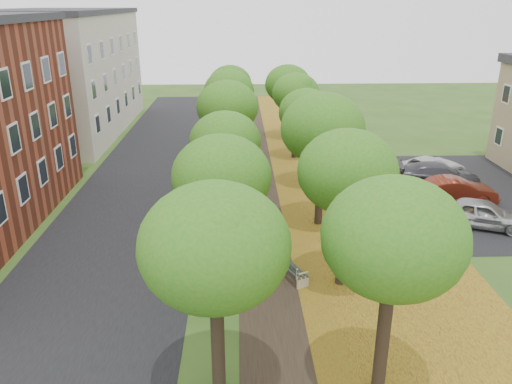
{
  "coord_description": "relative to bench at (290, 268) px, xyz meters",
  "views": [
    {
      "loc": [
        -1.51,
        -11.9,
        10.92
      ],
      "look_at": [
        -0.75,
        10.17,
        2.5
      ],
      "focal_mm": 35.0,
      "sensor_mm": 36.0,
      "label": 1
    }
  ],
  "objects": [
    {
      "name": "car_white",
      "position": [
        10.64,
        12.79,
        0.2
      ],
      "size": [
        5.39,
        3.96,
        1.36
      ],
      "primitive_type": "imported",
      "rotation": [
        0.0,
        0.0,
        1.96
      ],
      "color": "silver",
      "rests_on": "ground"
    },
    {
      "name": "building_cream",
      "position": [
        -17.57,
        26.56,
        4.73
      ],
      "size": [
        10.3,
        20.3,
        10.4
      ],
      "color": "beige",
      "rests_on": "ground"
    },
    {
      "name": "parking_lot",
      "position": [
        12.93,
        9.56,
        -0.48
      ],
      "size": [
        9.0,
        16.0,
        0.01
      ],
      "primitive_type": "cube",
      "color": "black",
      "rests_on": "ground"
    },
    {
      "name": "tree_row_east",
      "position": [
        2.03,
        8.56,
        4.19
      ],
      "size": [
        3.78,
        33.78,
        6.31
      ],
      "color": "black",
      "rests_on": "ground"
    },
    {
      "name": "car_silver",
      "position": [
        10.43,
        4.85,
        0.26
      ],
      "size": [
        4.65,
        3.28,
        1.47
      ],
      "primitive_type": "imported",
      "rotation": [
        0.0,
        0.0,
        1.17
      ],
      "color": "#9FA0A3",
      "rests_on": "ground"
    },
    {
      "name": "street_asphalt",
      "position": [
        -8.07,
        8.56,
        -0.48
      ],
      "size": [
        8.0,
        70.0,
        0.01
      ],
      "primitive_type": "cube",
      "color": "black",
      "rests_on": "ground"
    },
    {
      "name": "footpath",
      "position": [
        -0.57,
        8.56,
        -0.47
      ],
      "size": [
        3.2,
        70.0,
        0.01
      ],
      "primitive_type": "cube",
      "color": "black",
      "rests_on": "ground"
    },
    {
      "name": "leaf_verge",
      "position": [
        4.43,
        8.56,
        -0.47
      ],
      "size": [
        7.5,
        70.0,
        0.01
      ],
      "primitive_type": "cube",
      "color": "#9F8E1D",
      "rests_on": "ground"
    },
    {
      "name": "car_red",
      "position": [
        10.43,
        8.18,
        0.26
      ],
      "size": [
        4.56,
        1.79,
        1.48
      ],
      "primitive_type": "imported",
      "rotation": [
        0.0,
        0.0,
        1.52
      ],
      "color": "maroon",
      "rests_on": "ground"
    },
    {
      "name": "tree_row_west",
      "position": [
        -2.77,
        8.56,
        4.19
      ],
      "size": [
        3.78,
        33.78,
        6.31
      ],
      "color": "black",
      "rests_on": "ground"
    },
    {
      "name": "car_grey",
      "position": [
        10.43,
        10.88,
        0.27
      ],
      "size": [
        5.44,
        2.99,
        1.5
      ],
      "primitive_type": "imported",
      "rotation": [
        0.0,
        0.0,
        1.39
      ],
      "color": "#36363B",
      "rests_on": "ground"
    },
    {
      "name": "bench",
      "position": [
        0.0,
        0.0,
        0.0
      ],
      "size": [
        1.31,
        2.0,
        0.92
      ],
      "rotation": [
        0.0,
        0.0,
        2.0
      ],
      "color": "#2B362E",
      "rests_on": "ground"
    }
  ]
}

